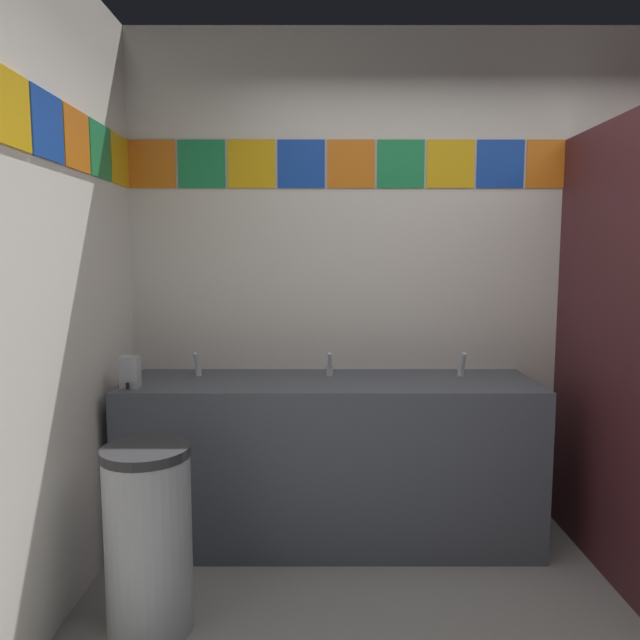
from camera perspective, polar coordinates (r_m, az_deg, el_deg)
name	(u,v)px	position (r m, az deg, el deg)	size (l,w,h in m)	color
wall_back	(472,279)	(3.44, 14.70, 3.89)	(3.85, 0.09, 2.76)	silver
vanity_counter	(332,458)	(3.18, 1.16, -13.35)	(2.14, 0.59, 0.87)	#4C515B
faucet_left	(200,367)	(3.21, -11.74, -4.53)	(0.04, 0.10, 0.14)	silver
faucet_center	(332,367)	(3.14, 1.15, -4.63)	(0.04, 0.10, 0.14)	silver
faucet_right	(464,367)	(3.23, 13.94, -4.50)	(0.04, 0.10, 0.14)	silver
soap_dispenser	(132,372)	(3.02, -17.95, -4.86)	(0.09, 0.09, 0.16)	#B7BABF
trash_bin	(151,539)	(2.59, -16.27, -19.89)	(0.35, 0.35, 0.77)	#999EA3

